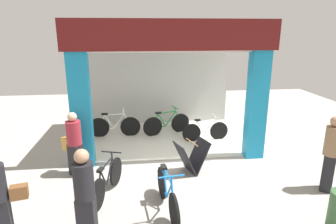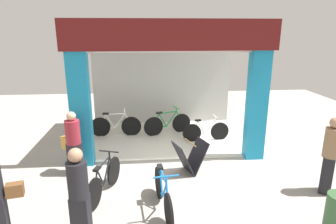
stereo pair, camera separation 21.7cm
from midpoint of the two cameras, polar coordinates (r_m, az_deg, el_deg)
name	(u,v)px [view 2 (the right image)]	position (r m, az deg, el deg)	size (l,w,h in m)	color
ground_plane	(171,160)	(8.12, 1.33, -9.53)	(18.38, 18.38, 0.00)	#9E9991
shop_facade	(166,79)	(9.17, 0.22, 6.55)	(5.39, 3.82, 3.76)	beige
bicycle_inside_0	(168,124)	(9.93, 0.53, -2.36)	(1.65, 0.60, 0.94)	black
bicycle_inside_1	(206,131)	(9.42, 8.18, -3.79)	(1.54, 0.42, 0.85)	black
bicycle_inside_2	(116,126)	(9.89, -9.74, -2.68)	(1.72, 0.47, 0.95)	black
bicycle_parked_0	(104,180)	(6.50, -11.56, -13.12)	(0.58, 1.61, 0.92)	black
bicycle_parked_1	(163,194)	(5.86, 0.10, -16.03)	(0.48, 1.74, 0.96)	black
sandwich_board_sign	(190,157)	(7.34, 5.22, -8.93)	(0.94, 0.81, 0.83)	black
pedestrian_1	(330,155)	(7.21, 30.31, -7.34)	(0.47, 0.47, 1.75)	black
pedestrian_2	(73,142)	(7.43, -17.53, -5.77)	(0.61, 0.54, 1.62)	black
pedestrian_3	(79,195)	(5.06, -16.05, -15.60)	(0.37, 0.37, 1.72)	black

